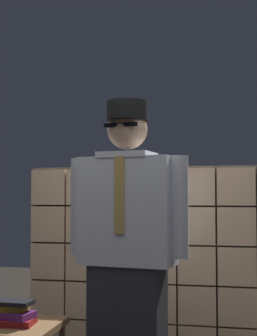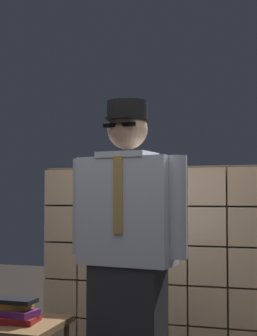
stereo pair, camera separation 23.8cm
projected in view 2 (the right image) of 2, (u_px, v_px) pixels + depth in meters
The scene contains 4 objects.
glass_block_wall at pixel (169, 264), 4.00m from camera, with size 2.15×0.10×1.54m.
standing_person at pixel (127, 252), 2.98m from camera, with size 0.74×0.35×1.84m.
side_table at pixel (19, 333), 3.12m from camera, with size 0.52×0.52×0.52m.
book_stack at pixel (17, 312), 3.11m from camera, with size 0.27×0.21×0.14m.
Camera 2 is at (0.86, -2.60, 1.28)m, focal length 54.67 mm.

